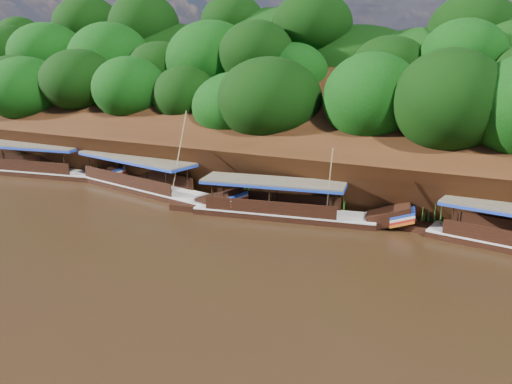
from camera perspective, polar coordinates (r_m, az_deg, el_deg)
ground at (r=25.57m, az=0.25°, el=-7.98°), size 160.00×160.00×0.00m
riverbank at (r=45.70m, az=13.20°, el=4.63°), size 120.00×30.06×19.40m
boat_1 at (r=32.00m, az=4.45°, el=-2.09°), size 14.02×4.49×5.37m
boat_2 at (r=38.54m, az=-11.86°, el=0.74°), size 16.52×5.05×6.97m
boat_3 at (r=46.72m, az=-22.68°, el=2.46°), size 15.22×4.81×3.20m
reeds at (r=35.22m, az=0.57°, el=0.14°), size 50.63×2.18×2.03m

